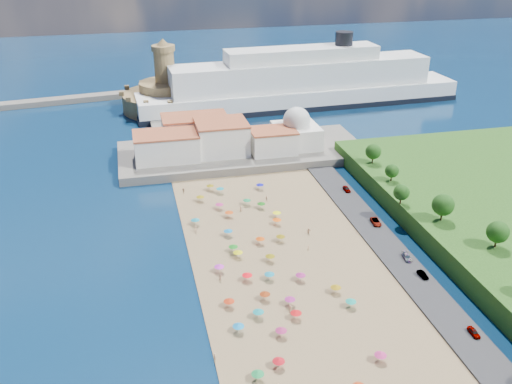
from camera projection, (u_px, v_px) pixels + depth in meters
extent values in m
plane|color=#071938|center=(263.00, 263.00, 145.45)|extent=(700.00, 700.00, 0.00)
cube|color=#59544C|center=(242.00, 152.00, 211.10)|extent=(90.00, 36.00, 3.00)
cube|color=#59544C|center=(174.00, 128.00, 237.52)|extent=(18.00, 70.00, 2.40)
cube|color=silver|center=(166.00, 147.00, 199.27)|extent=(22.00, 14.00, 9.00)
cube|color=silver|center=(222.00, 138.00, 204.70)|extent=(18.00, 16.00, 11.00)
cube|color=silver|center=(273.00, 142.00, 205.51)|extent=(16.00, 12.00, 8.00)
cube|color=silver|center=(195.00, 130.00, 213.83)|extent=(24.00, 14.00, 10.00)
cube|color=silver|center=(296.00, 136.00, 211.08)|extent=(16.00, 16.00, 8.00)
sphere|color=silver|center=(297.00, 120.00, 208.51)|extent=(10.00, 10.00, 10.00)
cylinder|color=silver|center=(297.00, 110.00, 206.88)|extent=(1.20, 1.20, 1.60)
cylinder|color=olive|center=(167.00, 101.00, 262.72)|extent=(40.00, 40.00, 8.00)
cylinder|color=olive|center=(166.00, 87.00, 259.94)|extent=(24.00, 24.00, 5.00)
cylinder|color=olive|center=(164.00, 67.00, 255.87)|extent=(9.00, 9.00, 14.00)
cylinder|color=olive|center=(163.00, 48.00, 252.35)|extent=(10.40, 10.40, 2.40)
cone|color=olive|center=(163.00, 42.00, 251.20)|extent=(6.00, 6.00, 3.00)
cube|color=black|center=(300.00, 103.00, 269.14)|extent=(153.80, 29.38, 2.46)
cube|color=white|center=(301.00, 96.00, 267.71)|extent=(152.78, 28.94, 9.12)
cube|color=white|center=(301.00, 74.00, 263.16)|extent=(122.24, 23.56, 12.16)
cube|color=white|center=(302.00, 54.00, 259.25)|extent=(71.46, 17.28, 6.08)
cylinder|color=black|center=(344.00, 38.00, 261.58)|extent=(8.10, 8.10, 6.08)
cylinder|color=gray|center=(260.00, 187.00, 184.29)|extent=(0.07, 0.07, 2.00)
cone|color=#0D0DAA|center=(260.00, 184.00, 183.90)|extent=(2.50, 2.50, 0.60)
cylinder|color=gray|center=(238.00, 329.00, 119.91)|extent=(0.07, 0.07, 2.00)
cone|color=#0E78BC|center=(238.00, 325.00, 119.52)|extent=(2.50, 2.50, 0.60)
cylinder|color=gray|center=(265.00, 296.00, 130.21)|extent=(0.07, 0.07, 2.00)
cone|color=maroon|center=(265.00, 293.00, 129.83)|extent=(2.50, 2.50, 0.60)
cylinder|color=gray|center=(300.00, 277.00, 137.20)|extent=(0.07, 0.07, 2.00)
cone|color=#9C216D|center=(301.00, 274.00, 136.82)|extent=(2.50, 2.50, 0.60)
cylinder|color=gray|center=(281.00, 333.00, 118.65)|extent=(0.07, 0.07, 2.00)
cone|color=#A4235C|center=(281.00, 329.00, 118.26)|extent=(2.50, 2.50, 0.60)
cylinder|color=gray|center=(290.00, 302.00, 128.44)|extent=(0.07, 0.07, 2.00)
cone|color=#A02279|center=(290.00, 298.00, 128.06)|extent=(2.50, 2.50, 0.60)
cylinder|color=gray|center=(247.00, 277.00, 137.19)|extent=(0.07, 0.07, 2.00)
cone|color=#FF0B17|center=(247.00, 274.00, 136.80)|extent=(2.50, 2.50, 0.60)
cylinder|color=gray|center=(233.00, 249.00, 149.24)|extent=(0.07, 0.07, 2.00)
cone|color=#15791A|center=(233.00, 246.00, 148.85)|extent=(2.50, 2.50, 0.60)
cylinder|color=gray|center=(200.00, 199.00, 176.22)|extent=(0.07, 0.07, 2.00)
cone|color=#937C0D|center=(200.00, 196.00, 175.83)|extent=(2.50, 2.50, 0.60)
cylinder|color=gray|center=(260.00, 241.00, 152.91)|extent=(0.07, 0.07, 2.00)
cone|color=#DB4909|center=(260.00, 238.00, 152.53)|extent=(2.50, 2.50, 0.60)
cylinder|color=gray|center=(280.00, 238.00, 154.04)|extent=(0.07, 0.07, 2.00)
cone|color=#78640A|center=(281.00, 236.00, 153.66)|extent=(2.50, 2.50, 0.60)
cylinder|color=gray|center=(261.00, 206.00, 171.93)|extent=(0.07, 0.07, 2.00)
cone|color=#146311|center=(261.00, 203.00, 171.54)|extent=(2.50, 2.50, 0.60)
cylinder|color=gray|center=(279.00, 364.00, 110.38)|extent=(0.07, 0.07, 2.00)
cone|color=#B70E19|center=(279.00, 360.00, 109.99)|extent=(2.50, 2.50, 0.60)
cylinder|color=gray|center=(229.00, 214.00, 166.79)|extent=(0.07, 0.07, 2.00)
cone|color=#CF4710|center=(229.00, 212.00, 166.41)|extent=(2.50, 2.50, 0.60)
cylinder|color=gray|center=(258.00, 314.00, 124.30)|extent=(0.07, 0.07, 2.00)
cone|color=#0F848B|center=(258.00, 311.00, 123.92)|extent=(2.50, 2.50, 0.60)
cylinder|color=gray|center=(336.00, 290.00, 132.63)|extent=(0.07, 0.07, 2.00)
cone|color=#98740D|center=(336.00, 286.00, 132.25)|extent=(2.50, 2.50, 0.60)
cylinder|color=gray|center=(238.00, 254.00, 146.64)|extent=(0.07, 0.07, 2.00)
cone|color=yellow|center=(238.00, 251.00, 146.25)|extent=(2.50, 2.50, 0.60)
cylinder|color=gray|center=(380.00, 357.00, 111.93)|extent=(0.07, 0.07, 2.00)
cone|color=#B8276B|center=(381.00, 354.00, 111.55)|extent=(2.50, 2.50, 0.60)
cylinder|color=gray|center=(210.00, 188.00, 183.65)|extent=(0.07, 0.07, 2.00)
cone|color=#7D6C0B|center=(210.00, 185.00, 183.26)|extent=(2.50, 2.50, 0.60)
cylinder|color=gray|center=(195.00, 222.00, 162.57)|extent=(0.07, 0.07, 2.00)
cone|color=#0F778D|center=(195.00, 219.00, 162.19)|extent=(2.50, 2.50, 0.60)
cylinder|color=gray|center=(270.00, 258.00, 144.97)|extent=(0.07, 0.07, 2.00)
cone|color=#7B6C0B|center=(270.00, 255.00, 144.58)|extent=(2.50, 2.50, 0.60)
cylinder|color=gray|center=(228.00, 233.00, 156.79)|extent=(0.07, 0.07, 2.00)
cone|color=#0D6CAD|center=(228.00, 230.00, 156.41)|extent=(2.50, 2.50, 0.60)
cylinder|color=gray|center=(229.00, 303.00, 127.79)|extent=(0.07, 0.07, 2.00)
cone|color=red|center=(229.00, 300.00, 127.40)|extent=(2.50, 2.50, 0.60)
cylinder|color=gray|center=(277.00, 215.00, 166.63)|extent=(0.07, 0.07, 2.00)
cone|color=#FAFF0D|center=(277.00, 212.00, 166.24)|extent=(2.50, 2.50, 0.60)
cylinder|color=gray|center=(220.00, 191.00, 181.59)|extent=(0.07, 0.07, 2.00)
cone|color=#108295|center=(220.00, 188.00, 181.21)|extent=(2.50, 2.50, 0.60)
cylinder|color=gray|center=(219.00, 206.00, 171.51)|extent=(0.07, 0.07, 2.00)
cone|color=#BA2771|center=(219.00, 204.00, 171.12)|extent=(2.50, 2.50, 0.60)
cylinder|color=gray|center=(296.00, 315.00, 123.93)|extent=(0.07, 0.07, 2.00)
cone|color=red|center=(296.00, 312.00, 123.54)|extent=(2.50, 2.50, 0.60)
cylinder|color=gray|center=(219.00, 269.00, 140.59)|extent=(0.07, 0.07, 2.00)
cone|color=#CA2BC7|center=(219.00, 266.00, 140.20)|extent=(2.50, 2.50, 0.60)
cylinder|color=gray|center=(258.00, 376.00, 107.26)|extent=(0.07, 0.07, 2.00)
cone|color=#16813D|center=(258.00, 373.00, 106.88)|extent=(2.50, 2.50, 0.60)
cylinder|color=gray|center=(247.00, 202.00, 174.06)|extent=(0.07, 0.07, 2.00)
cone|color=#168046|center=(247.00, 199.00, 173.67)|extent=(2.50, 2.50, 0.60)
cylinder|color=gray|center=(269.00, 276.00, 137.58)|extent=(0.07, 0.07, 2.00)
cone|color=#117F9E|center=(269.00, 273.00, 137.19)|extent=(2.50, 2.50, 0.60)
cylinder|color=gray|center=(277.00, 222.00, 162.68)|extent=(0.07, 0.07, 2.00)
cone|color=#FF580B|center=(277.00, 219.00, 162.29)|extent=(2.50, 2.50, 0.60)
cylinder|color=gray|center=(351.00, 304.00, 127.71)|extent=(0.07, 0.07, 2.00)
cone|color=#109680|center=(351.00, 300.00, 127.32)|extent=(2.50, 2.50, 0.60)
imported|color=tan|center=(290.00, 309.00, 126.08)|extent=(1.05, 0.89, 1.83)
imported|color=tan|center=(240.00, 209.00, 170.12)|extent=(1.09, 1.04, 1.78)
imported|color=tan|center=(215.00, 357.00, 112.13)|extent=(0.62, 0.76, 1.79)
imported|color=tan|center=(309.00, 231.00, 157.88)|extent=(1.77, 0.93, 1.83)
imported|color=tan|center=(308.00, 248.00, 149.84)|extent=(0.65, 0.73, 1.69)
imported|color=tan|center=(221.00, 278.00, 137.13)|extent=(1.09, 1.01, 1.79)
imported|color=tan|center=(196.00, 229.00, 158.89)|extent=(1.23, 1.41, 1.89)
imported|color=tan|center=(184.00, 191.00, 181.70)|extent=(1.16, 0.97, 1.85)
imported|color=tan|center=(267.00, 198.00, 177.12)|extent=(1.13, 1.12, 1.56)
imported|color=gray|center=(474.00, 332.00, 118.75)|extent=(1.55, 3.68, 1.24)
imported|color=gray|center=(347.00, 189.00, 182.36)|extent=(1.74, 4.12, 1.39)
imported|color=gray|center=(423.00, 275.00, 138.16)|extent=(1.59, 3.78, 1.22)
imported|color=gray|center=(407.00, 257.00, 145.43)|extent=(2.30, 4.50, 1.25)
imported|color=gray|center=(376.00, 222.00, 162.44)|extent=(2.83, 5.18, 1.38)
cylinder|color=#382314|center=(496.00, 242.00, 140.15)|extent=(0.50, 0.50, 3.04)
sphere|color=#14380F|center=(498.00, 232.00, 138.97)|extent=(5.47, 5.47, 5.47)
cylinder|color=#382314|center=(442.00, 215.00, 152.81)|extent=(0.50, 0.50, 3.30)
sphere|color=#14380F|center=(443.00, 205.00, 151.54)|extent=(5.94, 5.94, 5.94)
cylinder|color=#382314|center=(401.00, 200.00, 161.95)|extent=(0.50, 0.50, 2.57)
sphere|color=#14380F|center=(402.00, 192.00, 160.96)|extent=(4.63, 4.63, 4.63)
cylinder|color=#382314|center=(391.00, 177.00, 176.39)|extent=(0.50, 0.50, 2.39)
sphere|color=#14380F|center=(392.00, 171.00, 175.47)|extent=(4.29, 4.29, 4.29)
cylinder|color=#382314|center=(373.00, 159.00, 189.44)|extent=(0.50, 0.50, 2.89)
sphere|color=#14380F|center=(373.00, 152.00, 188.32)|extent=(5.20, 5.20, 5.20)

